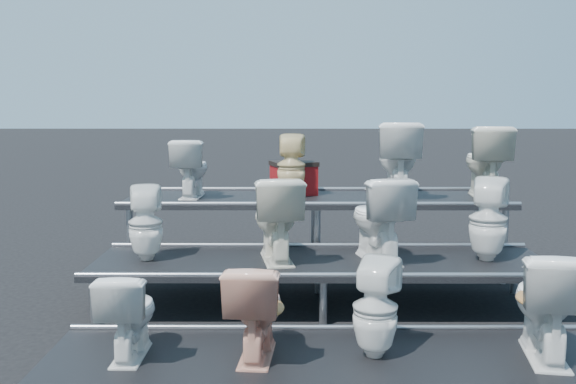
{
  "coord_description": "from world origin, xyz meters",
  "views": [
    {
      "loc": [
        -0.29,
        -5.82,
        1.92
      ],
      "look_at": [
        -0.31,
        0.1,
        1.09
      ],
      "focal_mm": 40.0,
      "sensor_mm": 36.0,
      "label": 1
    }
  ],
  "objects_px": {
    "toilet_5": "(276,218)",
    "toilet_8": "(191,168)",
    "toilet_2": "(375,308)",
    "toilet_6": "(378,218)",
    "toilet_4": "(146,223)",
    "toilet_3": "(546,303)",
    "toilet_7": "(488,219)",
    "toilet_11": "(485,162)",
    "toilet_0": "(129,313)",
    "toilet_9": "(291,166)",
    "toilet_10": "(398,160)",
    "red_crate": "(294,180)",
    "toilet_1": "(256,309)"
  },
  "relations": [
    {
      "from": "toilet_5",
      "to": "toilet_8",
      "type": "height_order",
      "value": "toilet_8"
    },
    {
      "from": "toilet_2",
      "to": "toilet_6",
      "type": "relative_size",
      "value": 0.93
    },
    {
      "from": "toilet_8",
      "to": "toilet_4",
      "type": "bearing_deg",
      "value": 82.92
    },
    {
      "from": "toilet_3",
      "to": "toilet_7",
      "type": "height_order",
      "value": "toilet_7"
    },
    {
      "from": "toilet_6",
      "to": "toilet_11",
      "type": "bearing_deg",
      "value": -149.78
    },
    {
      "from": "toilet_0",
      "to": "toilet_7",
      "type": "height_order",
      "value": "toilet_7"
    },
    {
      "from": "toilet_2",
      "to": "toilet_7",
      "type": "height_order",
      "value": "toilet_7"
    },
    {
      "from": "toilet_9",
      "to": "toilet_10",
      "type": "relative_size",
      "value": 0.84
    },
    {
      "from": "toilet_0",
      "to": "toilet_7",
      "type": "bearing_deg",
      "value": -156.14
    },
    {
      "from": "toilet_3",
      "to": "toilet_6",
      "type": "distance_m",
      "value": 1.72
    },
    {
      "from": "red_crate",
      "to": "toilet_2",
      "type": "bearing_deg",
      "value": -97.2
    },
    {
      "from": "toilet_2",
      "to": "toilet_3",
      "type": "xyz_separation_m",
      "value": [
        1.24,
        0.0,
        0.04
      ]
    },
    {
      "from": "toilet_6",
      "to": "toilet_7",
      "type": "relative_size",
      "value": 1.03
    },
    {
      "from": "toilet_0",
      "to": "toilet_6",
      "type": "height_order",
      "value": "toilet_6"
    },
    {
      "from": "toilet_5",
      "to": "toilet_11",
      "type": "xyz_separation_m",
      "value": [
        2.31,
        1.3,
        0.41
      ]
    },
    {
      "from": "toilet_4",
      "to": "toilet_10",
      "type": "distance_m",
      "value": 2.89
    },
    {
      "from": "toilet_6",
      "to": "toilet_11",
      "type": "distance_m",
      "value": 1.93
    },
    {
      "from": "toilet_10",
      "to": "toilet_8",
      "type": "bearing_deg",
      "value": 4.33
    },
    {
      "from": "toilet_4",
      "to": "toilet_3",
      "type": "bearing_deg",
      "value": 148.59
    },
    {
      "from": "toilet_2",
      "to": "toilet_8",
      "type": "xyz_separation_m",
      "value": [
        -1.73,
        2.6,
        0.76
      ]
    },
    {
      "from": "toilet_6",
      "to": "toilet_9",
      "type": "relative_size",
      "value": 1.12
    },
    {
      "from": "toilet_6",
      "to": "toilet_2",
      "type": "bearing_deg",
      "value": 68.31
    },
    {
      "from": "toilet_1",
      "to": "red_crate",
      "type": "height_order",
      "value": "red_crate"
    },
    {
      "from": "toilet_5",
      "to": "red_crate",
      "type": "bearing_deg",
      "value": -105.32
    },
    {
      "from": "toilet_6",
      "to": "toilet_8",
      "type": "height_order",
      "value": "toilet_8"
    },
    {
      "from": "toilet_7",
      "to": "toilet_4",
      "type": "bearing_deg",
      "value": 23.25
    },
    {
      "from": "toilet_2",
      "to": "toilet_3",
      "type": "relative_size",
      "value": 0.9
    },
    {
      "from": "toilet_2",
      "to": "toilet_9",
      "type": "xyz_separation_m",
      "value": [
        -0.61,
        2.6,
        0.78
      ]
    },
    {
      "from": "toilet_1",
      "to": "toilet_10",
      "type": "distance_m",
      "value": 3.1
    },
    {
      "from": "toilet_7",
      "to": "toilet_2",
      "type": "bearing_deg",
      "value": 70.46
    },
    {
      "from": "toilet_2",
      "to": "toilet_10",
      "type": "relative_size",
      "value": 0.87
    },
    {
      "from": "toilet_1",
      "to": "toilet_9",
      "type": "xyz_separation_m",
      "value": [
        0.26,
        2.6,
        0.79
      ]
    },
    {
      "from": "toilet_8",
      "to": "toilet_10",
      "type": "bearing_deg",
      "value": -177.11
    },
    {
      "from": "toilet_3",
      "to": "red_crate",
      "type": "relative_size",
      "value": 1.77
    },
    {
      "from": "toilet_4",
      "to": "toilet_10",
      "type": "xyz_separation_m",
      "value": [
        2.53,
        1.3,
        0.47
      ]
    },
    {
      "from": "toilet_4",
      "to": "toilet_9",
      "type": "relative_size",
      "value": 0.99
    },
    {
      "from": "toilet_11",
      "to": "toilet_10",
      "type": "bearing_deg",
      "value": 3.37
    },
    {
      "from": "toilet_2",
      "to": "toilet_0",
      "type": "bearing_deg",
      "value": 23.48
    },
    {
      "from": "toilet_6",
      "to": "toilet_7",
      "type": "distance_m",
      "value": 1.01
    },
    {
      "from": "toilet_4",
      "to": "toilet_2",
      "type": "bearing_deg",
      "value": 137.13
    },
    {
      "from": "toilet_3",
      "to": "red_crate",
      "type": "distance_m",
      "value": 3.38
    },
    {
      "from": "toilet_0",
      "to": "toilet_9",
      "type": "distance_m",
      "value": 2.98
    },
    {
      "from": "toilet_0",
      "to": "toilet_7",
      "type": "distance_m",
      "value": 3.31
    },
    {
      "from": "toilet_1",
      "to": "toilet_5",
      "type": "distance_m",
      "value": 1.38
    },
    {
      "from": "toilet_7",
      "to": "red_crate",
      "type": "relative_size",
      "value": 1.67
    },
    {
      "from": "toilet_0",
      "to": "red_crate",
      "type": "relative_size",
      "value": 1.41
    },
    {
      "from": "toilet_6",
      "to": "red_crate",
      "type": "bearing_deg",
      "value": -76.12
    },
    {
      "from": "toilet_6",
      "to": "toilet_3",
      "type": "bearing_deg",
      "value": 115.58
    },
    {
      "from": "toilet_9",
      "to": "toilet_7",
      "type": "bearing_deg",
      "value": 148.77
    },
    {
      "from": "toilet_7",
      "to": "red_crate",
      "type": "distance_m",
      "value": 2.34
    }
  ]
}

